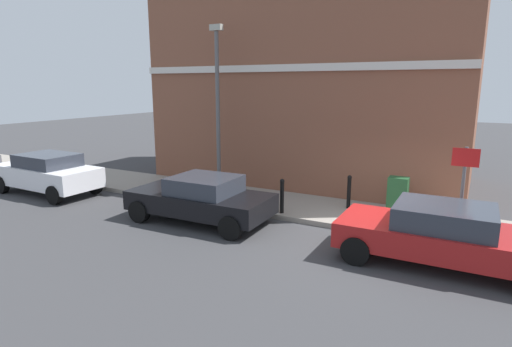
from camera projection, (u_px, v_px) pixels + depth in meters
name	position (u px, v px, depth m)	size (l,w,h in m)	color
ground	(370.00, 243.00, 10.41)	(80.00, 80.00, 0.00)	#38383A
sidewalk	(213.00, 194.00, 14.81)	(2.63, 30.00, 0.15)	gray
corner_building	(317.00, 81.00, 16.91)	(6.55, 11.79, 8.06)	brown
car_red	(443.00, 234.00, 9.03)	(1.97, 4.44, 1.35)	maroon
car_black	(201.00, 198.00, 11.93)	(2.03, 4.19, 1.35)	black
car_white	(47.00, 173.00, 15.05)	(1.91, 4.16, 1.46)	silver
utility_cabinet	(397.00, 198.00, 12.00)	(0.46, 0.61, 1.15)	#1E4C28
bollard_near_cabinet	(349.00, 191.00, 12.76)	(0.14, 0.14, 1.04)	black
bollard_far_kerb	(282.00, 195.00, 12.28)	(0.14, 0.14, 1.04)	black
street_sign	(463.00, 179.00, 9.98)	(0.08, 0.60, 2.30)	#59595B
lamppost	(218.00, 102.00, 14.50)	(0.20, 0.44, 5.72)	#59595B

